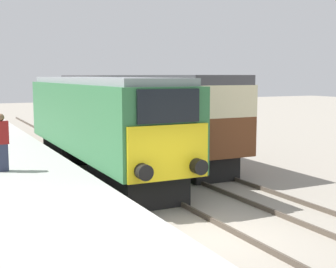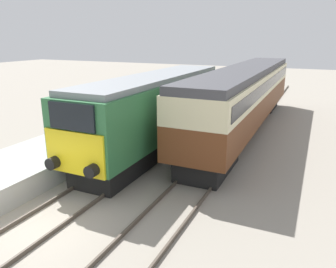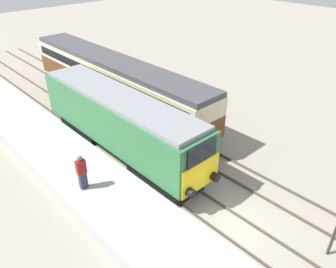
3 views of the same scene
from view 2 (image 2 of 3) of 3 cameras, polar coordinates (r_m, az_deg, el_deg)
ground_plane at (r=11.21m, az=-22.37°, el=-15.10°), size 120.00×120.00×0.00m
platform_left at (r=18.56m, az=-11.70°, el=-0.11°), size 3.50×50.00×0.88m
rails_near_track at (r=14.56m, az=-8.03°, el=-6.15°), size 1.51×60.00×0.14m
rails_far_track at (r=13.16m, az=4.69°, el=-8.58°), size 1.50×60.00×0.14m
locomotive at (r=16.80m, az=-2.01°, el=4.43°), size 2.70×13.07×3.84m
passenger_carriage at (r=20.73m, az=13.40°, el=7.06°), size 2.75×18.87×3.93m
person_on_platform at (r=17.18m, az=-17.50°, el=2.84°), size 0.44×0.26×1.84m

